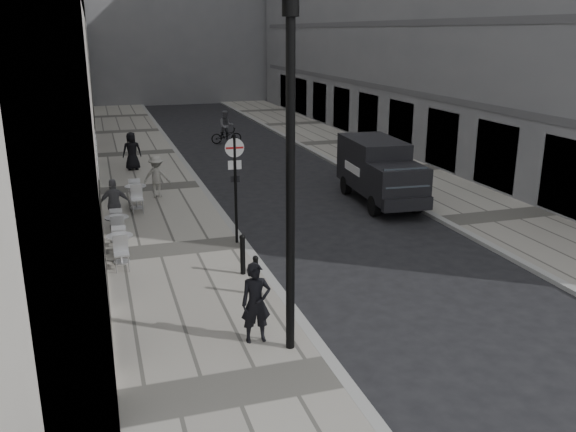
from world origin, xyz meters
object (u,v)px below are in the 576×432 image
Objects in this scene: lamppost at (290,165)px; panel_van at (379,168)px; cyclist at (226,131)px; walking_man at (256,303)px; sign_post at (235,175)px.

panel_van is (6.61, 9.80, -2.55)m from lamppost.
panel_van is 14.38m from cyclist.
lamppost is 24.38m from cyclist.
cyclist is at bearing 81.05° from lamppost.
walking_man is at bearing -123.60° from panel_van.
panel_van is at bearing 55.99° from lamppost.
sign_post is at bearing -99.68° from cyclist.
sign_post is 7.07m from panel_van.
sign_post is 1.73× the size of cyclist.
cyclist is at bearing 105.46° from panel_van.
sign_post is 17.73m from cyclist.
sign_post reaches higher than cyclist.
sign_post is (0.98, 6.07, 1.25)m from walking_man.
lamppost reaches higher than sign_post.
panel_van is at bearing -77.27° from cyclist.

